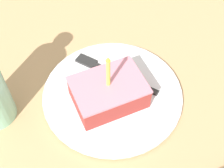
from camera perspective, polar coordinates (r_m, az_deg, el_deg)
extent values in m
cube|color=tan|center=(0.67, 0.86, -2.94)|extent=(2.40, 2.40, 0.04)
cylinder|color=silver|center=(0.65, 0.00, -1.72)|extent=(0.27, 0.27, 0.01)
cylinder|color=silver|center=(0.64, 0.00, -1.59)|extent=(0.29, 0.29, 0.01)
cube|color=#99332D|center=(0.61, -0.63, -1.62)|extent=(0.10, 0.14, 0.05)
cube|color=#D17A8C|center=(0.59, -0.65, -0.16)|extent=(0.10, 0.14, 0.00)
cylinder|color=#EAD84C|center=(0.56, -0.69, 2.01)|extent=(0.01, 0.01, 0.07)
cone|color=yellow|center=(0.53, -0.73, 4.59)|extent=(0.01, 0.01, 0.01)
cube|color=#262626|center=(0.66, 2.47, 0.97)|extent=(0.13, 0.10, 0.00)
cube|color=#262626|center=(0.69, -4.71, 4.20)|extent=(0.05, 0.05, 0.00)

